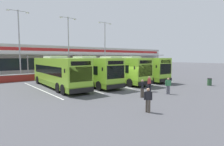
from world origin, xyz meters
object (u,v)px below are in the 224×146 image
object	(u,v)px
pedestrian_in_dark_coat	(168,85)
lamp_post_centre	(69,43)
coach_bus_right_centre	(134,69)
coach_bus_leftmost	(58,73)
coach_bus_centre	(115,70)
pedestrian_near_bin	(148,99)
coach_bus_left_centre	(88,71)
pedestrian_with_handbag	(149,83)
lamp_post_west	(19,40)
pedestrian_child	(142,88)
lamp_post_east	(105,44)
litter_bin	(209,82)

from	to	relation	value
pedestrian_in_dark_coat	lamp_post_centre	size ratio (longest dim) A/B	0.15
coach_bus_right_centre	coach_bus_leftmost	bearing A→B (deg)	177.53
coach_bus_centre	pedestrian_near_bin	bearing A→B (deg)	-121.37
coach_bus_left_centre	pedestrian_in_dark_coat	bearing A→B (deg)	-74.99
pedestrian_with_handbag	lamp_post_west	size ratio (longest dim) A/B	0.15
coach_bus_centre	pedestrian_child	distance (m)	10.41
lamp_post_west	lamp_post_east	world-z (taller)	same
lamp_post_centre	lamp_post_east	xyz separation A→B (m)	(8.15, -0.43, 0.00)
lamp_post_east	litter_bin	distance (m)	21.92
coach_bus_left_centre	coach_bus_leftmost	bearing A→B (deg)	176.23
coach_bus_centre	coach_bus_right_centre	size ratio (longest dim) A/B	1.00
pedestrian_in_dark_coat	lamp_post_east	size ratio (longest dim) A/B	0.15
coach_bus_centre	lamp_post_west	xyz separation A→B (m)	(-9.99, 11.71, 4.50)
pedestrian_child	litter_bin	world-z (taller)	pedestrian_child
coach_bus_centre	coach_bus_left_centre	bearing A→B (deg)	174.84
coach_bus_right_centre	pedestrian_child	bearing A→B (deg)	-132.90
coach_bus_right_centre	pedestrian_child	xyz separation A→B (m)	(-8.76, -9.42, -0.91)
lamp_post_centre	litter_bin	xyz separation A→B (m)	(9.03, -21.54, -5.82)
coach_bus_left_centre	lamp_post_east	bearing A→B (deg)	44.58
pedestrian_in_dark_coat	litter_bin	xyz separation A→B (m)	(8.84, -0.19, -0.41)
pedestrian_in_dark_coat	lamp_post_centre	xyz separation A→B (m)	(-0.19, 21.35, 5.42)
lamp_post_west	lamp_post_east	xyz separation A→B (m)	(16.43, -0.74, 0.00)
lamp_post_west	lamp_post_centre	xyz separation A→B (m)	(8.28, -0.31, 0.00)
coach_bus_centre	lamp_post_west	bearing A→B (deg)	130.47
coach_bus_leftmost	lamp_post_centre	bearing A→B (deg)	58.61
coach_bus_centre	coach_bus_right_centre	distance (m)	4.19
coach_bus_right_centre	lamp_post_centre	size ratio (longest dim) A/B	1.11
coach_bus_left_centre	pedestrian_child	distance (m)	9.74
pedestrian_with_handbag	pedestrian_near_bin	bearing A→B (deg)	-141.19
coach_bus_right_centre	litter_bin	bearing A→B (deg)	-73.03
coach_bus_right_centre	litter_bin	world-z (taller)	coach_bus_right_centre
coach_bus_left_centre	pedestrian_child	xyz separation A→B (m)	(-0.27, -9.70, -0.91)
coach_bus_centre	pedestrian_child	world-z (taller)	coach_bus_centre
pedestrian_in_dark_coat	pedestrian_child	size ratio (longest dim) A/B	1.00
coach_bus_leftmost	coach_bus_left_centre	world-z (taller)	same
lamp_post_centre	lamp_post_east	distance (m)	8.16
coach_bus_left_centre	lamp_post_west	distance (m)	13.45
pedestrian_child	lamp_post_west	xyz separation A→B (m)	(-5.42, 21.02, 5.42)
lamp_post_east	pedestrian_in_dark_coat	bearing A→B (deg)	-110.83
coach_bus_right_centre	lamp_post_west	distance (m)	18.86
coach_bus_left_centre	lamp_post_centre	world-z (taller)	lamp_post_centre
coach_bus_right_centre	pedestrian_near_bin	world-z (taller)	coach_bus_right_centre
coach_bus_leftmost	coach_bus_left_centre	bearing A→B (deg)	-3.77
coach_bus_leftmost	pedestrian_in_dark_coat	bearing A→B (deg)	-57.53
pedestrian_near_bin	lamp_post_centre	world-z (taller)	lamp_post_centre
litter_bin	pedestrian_in_dark_coat	bearing A→B (deg)	178.76
litter_bin	coach_bus_right_centre	bearing A→B (deg)	106.97
litter_bin	lamp_post_east	bearing A→B (deg)	92.40
lamp_post_centre	lamp_post_east	size ratio (longest dim) A/B	1.00
litter_bin	lamp_post_west	bearing A→B (deg)	128.38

